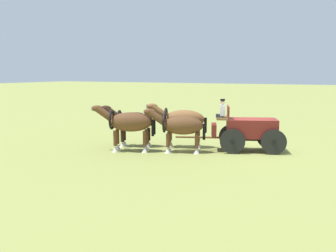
# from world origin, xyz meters

# --- Properties ---
(ground_plane) EXTENTS (220.00, 220.00, 0.00)m
(ground_plane) POSITION_xyz_m (0.00, 0.00, 0.00)
(ground_plane) COLOR olive
(show_wagon) EXTENTS (5.38, 2.78, 2.65)m
(show_wagon) POSITION_xyz_m (0.15, 0.06, 1.13)
(show_wagon) COLOR maroon
(show_wagon) RESTS_ON ground
(draft_horse_rear_near) EXTENTS (2.97, 1.61, 2.17)m
(draft_horse_rear_near) POSITION_xyz_m (3.10, 1.89, 1.31)
(draft_horse_rear_near) COLOR brown
(draft_horse_rear_near) RESTS_ON ground
(draft_horse_rear_off) EXTENTS (3.09, 1.69, 2.32)m
(draft_horse_rear_off) POSITION_xyz_m (3.55, 0.68, 1.44)
(draft_horse_rear_off) COLOR brown
(draft_horse_rear_off) RESTS_ON ground
(draft_horse_lead_near) EXTENTS (3.07, 1.67, 2.31)m
(draft_horse_lead_near) POSITION_xyz_m (5.51, 2.83, 1.43)
(draft_horse_lead_near) COLOR brown
(draft_horse_lead_near) RESTS_ON ground
(draft_horse_lead_off) EXTENTS (2.89, 1.59, 2.19)m
(draft_horse_lead_off) POSITION_xyz_m (5.99, 1.62, 1.33)
(draft_horse_lead_off) COLOR #331E14
(draft_horse_lead_off) RESTS_ON ground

